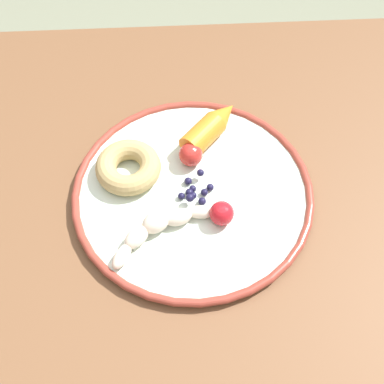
# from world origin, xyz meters

# --- Properties ---
(ground_plane) EXTENTS (6.00, 6.00, 0.00)m
(ground_plane) POSITION_xyz_m (0.00, 0.00, 0.00)
(ground_plane) COLOR gray
(dining_table) EXTENTS (0.96, 0.87, 0.74)m
(dining_table) POSITION_xyz_m (0.00, 0.00, 0.65)
(dining_table) COLOR brown
(dining_table) RESTS_ON ground_plane
(plate) EXTENTS (0.36, 0.36, 0.02)m
(plate) POSITION_xyz_m (0.00, -0.05, 0.75)
(plate) COLOR silver
(plate) RESTS_ON dining_table
(banana) EXTENTS (0.15, 0.10, 0.03)m
(banana) POSITION_xyz_m (0.05, 0.01, 0.77)
(banana) COLOR beige
(banana) RESTS_ON plate
(carrot_orange) EXTENTS (0.11, 0.11, 0.04)m
(carrot_orange) POSITION_xyz_m (-0.04, -0.16, 0.78)
(carrot_orange) COLOR orange
(carrot_orange) RESTS_ON plate
(donut) EXTENTS (0.12, 0.12, 0.03)m
(donut) POSITION_xyz_m (0.09, -0.09, 0.77)
(donut) COLOR tan
(donut) RESTS_ON plate
(blueberry_pile) EXTENTS (0.05, 0.06, 0.02)m
(blueberry_pile) POSITION_xyz_m (-0.00, -0.05, 0.76)
(blueberry_pile) COLOR #191638
(blueberry_pile) RESTS_ON plate
(tomato_near) EXTENTS (0.04, 0.04, 0.04)m
(tomato_near) POSITION_xyz_m (-0.04, 0.00, 0.77)
(tomato_near) COLOR red
(tomato_near) RESTS_ON plate
(tomato_mid) EXTENTS (0.04, 0.04, 0.04)m
(tomato_mid) POSITION_xyz_m (0.00, -0.11, 0.77)
(tomato_mid) COLOR red
(tomato_mid) RESTS_ON plate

